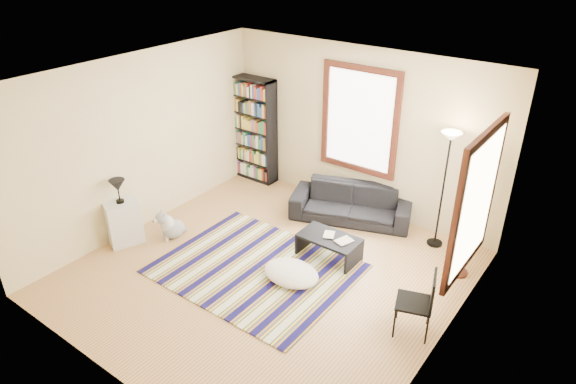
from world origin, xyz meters
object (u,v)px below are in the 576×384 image
Objects in this scene: floor_lamp at (443,191)px; white_cabinet at (124,222)px; bookshelf at (254,130)px; folding_chair at (414,303)px; sofa at (351,203)px; coffee_table at (329,247)px; floor_cushion at (291,273)px; dog at (173,223)px; side_table at (460,257)px.

floor_lamp reaches higher than white_cabinet.
bookshelf is 1.08× the size of floor_lamp.
folding_chair is at bearing 32.63° from white_cabinet.
bookshelf reaches higher than sofa.
folding_chair reaches higher than coffee_table.
floor_cushion is at bearing 38.37° from white_cabinet.
folding_chair is (0.51, -2.03, -0.50)m from floor_lamp.
coffee_table is at bearing -131.34° from floor_lamp.
sofa is 1.60m from floor_lamp.
folding_chair reaches higher than dog.
coffee_table is 1.08× the size of floor_cushion.
sofa is 2.20× the size of coffee_table.
floor_cushion is (2.51, -2.23, -0.90)m from bookshelf.
side_table is at bearing -31.91° from sofa.
floor_lamp is at bearing 85.26° from folding_chair.
sofa is at bearing -6.64° from bookshelf.
folding_chair reaches higher than side_table.
white_cabinet reaches higher than sofa.
side_table is 1.09× the size of dog.
sofa reaches higher than side_table.
floor_cushion is 0.45× the size of floor_lamp.
white_cabinet is (-0.15, -2.99, -0.65)m from bookshelf.
bookshelf reaches higher than floor_cushion.
sofa is at bearing 95.52° from floor_cushion.
floor_cushion is 2.78m from white_cabinet.
bookshelf is at bearing 151.01° from coffee_table.
floor_lamp is at bearing 58.31° from floor_cushion.
sofa is 4.00× the size of dog.
floor_lamp is 3.44× the size of side_table.
sofa is 0.99× the size of bookshelf.
side_table is 4.37m from dog.
folding_chair is (4.30, -2.20, -0.57)m from bookshelf.
dog is at bearing -152.06° from sofa.
sofa is at bearing 105.18° from coffee_table.
floor_cushion is 1.67× the size of dog.
dog is at bearing -174.13° from floor_cushion.
floor_cushion is at bearing -104.46° from sofa.
floor_lamp is at bearing 58.11° from white_cabinet.
white_cabinet is at bearing -152.23° from sofa.
dog is (-2.16, -0.22, 0.14)m from floor_cushion.
dog is (0.50, 0.54, -0.10)m from white_cabinet.
folding_chair is (1.79, 0.04, 0.33)m from floor_cushion.
side_table reaches higher than dog.
dog is at bearing -156.68° from coffee_table.
white_cabinet is at bearing -151.37° from coffee_table.
coffee_table is 3.19m from white_cabinet.
white_cabinet is at bearing -115.96° from dog.
dog is (-3.95, -0.26, -0.18)m from folding_chair.
side_table is at bearing -43.21° from floor_lamp.
sofa is 1.07× the size of floor_lamp.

